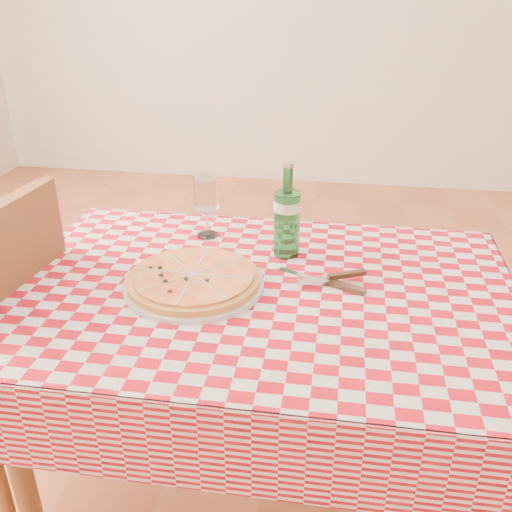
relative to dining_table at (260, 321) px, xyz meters
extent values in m
plane|color=#A35234|center=(0.00, 0.00, -0.66)|extent=(6.00, 6.00, 0.00)
cube|color=brown|center=(0.00, 0.00, 0.07)|extent=(1.20, 0.80, 0.04)
cylinder|color=brown|center=(-0.54, -0.34, -0.30)|extent=(0.06, 0.06, 0.71)
cylinder|color=brown|center=(-0.54, 0.34, -0.30)|extent=(0.06, 0.06, 0.71)
cylinder|color=brown|center=(0.54, 0.34, -0.30)|extent=(0.06, 0.06, 0.71)
cube|color=maroon|center=(0.00, 0.00, 0.09)|extent=(1.30, 0.90, 0.01)
cylinder|color=brown|center=(-0.62, 0.10, -0.43)|extent=(0.04, 0.04, 0.45)
cylinder|color=brown|center=(-0.66, -0.28, -0.43)|extent=(0.04, 0.04, 0.45)
cube|color=brown|center=(-0.63, -0.09, 0.08)|extent=(0.09, 0.44, 0.48)
camera|label=1|loc=(0.19, -1.24, 0.83)|focal=40.00mm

